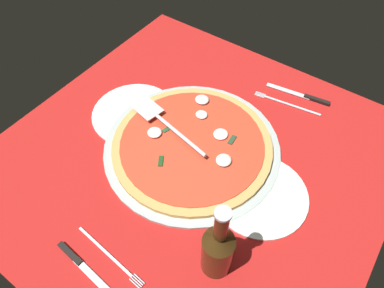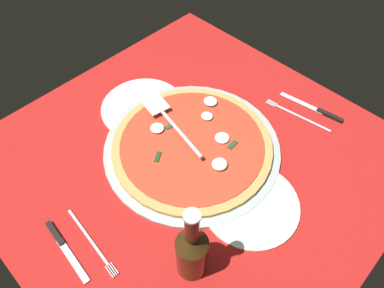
{
  "view_description": "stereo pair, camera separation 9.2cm",
  "coord_description": "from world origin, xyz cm",
  "px_view_note": "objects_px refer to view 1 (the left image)",
  "views": [
    {
      "loc": [
        30.89,
        -44.06,
        74.29
      ],
      "look_at": [
        -1.83,
        2.26,
        2.2
      ],
      "focal_mm": 33.49,
      "sensor_mm": 36.0,
      "label": 1
    },
    {
      "loc": [
        37.92,
        -38.19,
        74.29
      ],
      "look_at": [
        -1.83,
        2.26,
        2.2
      ],
      "focal_mm": 33.49,
      "sensor_mm": 36.0,
      "label": 2
    }
  ],
  "objects_px": {
    "place_setting_near": "(95,261)",
    "pizza": "(192,144)",
    "dinner_plate_right": "(259,196)",
    "place_setting_far": "(295,101)",
    "dinner_plate_left": "(135,114)",
    "beer_bottle": "(218,249)",
    "pizza_server": "(166,123)"
  },
  "relations": [
    {
      "from": "dinner_plate_right",
      "to": "place_setting_near",
      "type": "relative_size",
      "value": 1.07
    },
    {
      "from": "pizza",
      "to": "place_setting_far",
      "type": "height_order",
      "value": "pizza"
    },
    {
      "from": "pizza_server",
      "to": "beer_bottle",
      "type": "xyz_separation_m",
      "value": [
        0.3,
        -0.22,
        0.04
      ]
    },
    {
      "from": "pizza",
      "to": "place_setting_near",
      "type": "relative_size",
      "value": 1.94
    },
    {
      "from": "dinner_plate_right",
      "to": "beer_bottle",
      "type": "relative_size",
      "value": 0.98
    },
    {
      "from": "dinner_plate_left",
      "to": "dinner_plate_right",
      "type": "relative_size",
      "value": 1.04
    },
    {
      "from": "dinner_plate_right",
      "to": "beer_bottle",
      "type": "xyz_separation_m",
      "value": [
        0.0,
        -0.19,
        0.08
      ]
    },
    {
      "from": "pizza_server",
      "to": "pizza",
      "type": "bearing_deg",
      "value": -170.08
    },
    {
      "from": "dinner_plate_left",
      "to": "pizza_server",
      "type": "height_order",
      "value": "pizza_server"
    },
    {
      "from": "dinner_plate_right",
      "to": "beer_bottle",
      "type": "bearing_deg",
      "value": -88.97
    },
    {
      "from": "dinner_plate_right",
      "to": "pizza_server",
      "type": "height_order",
      "value": "pizza_server"
    },
    {
      "from": "place_setting_far",
      "to": "dinner_plate_right",
      "type": "bearing_deg",
      "value": 92.89
    },
    {
      "from": "dinner_plate_right",
      "to": "place_setting_near",
      "type": "height_order",
      "value": "place_setting_near"
    },
    {
      "from": "pizza",
      "to": "place_setting_far",
      "type": "xyz_separation_m",
      "value": [
        0.14,
        0.32,
        -0.02
      ]
    },
    {
      "from": "beer_bottle",
      "to": "place_setting_near",
      "type": "bearing_deg",
      "value": -146.12
    },
    {
      "from": "place_setting_near",
      "to": "beer_bottle",
      "type": "xyz_separation_m",
      "value": [
        0.21,
        0.14,
        0.08
      ]
    },
    {
      "from": "pizza",
      "to": "place_setting_far",
      "type": "relative_size",
      "value": 1.89
    },
    {
      "from": "dinner_plate_left",
      "to": "place_setting_far",
      "type": "xyz_separation_m",
      "value": [
        0.35,
        0.31,
        -0.0
      ]
    },
    {
      "from": "pizza_server",
      "to": "place_setting_near",
      "type": "relative_size",
      "value": 1.24
    },
    {
      "from": "dinner_plate_right",
      "to": "place_setting_far",
      "type": "height_order",
      "value": "place_setting_far"
    },
    {
      "from": "place_setting_near",
      "to": "place_setting_far",
      "type": "bearing_deg",
      "value": 83.17
    },
    {
      "from": "place_setting_near",
      "to": "pizza",
      "type": "bearing_deg",
      "value": 95.65
    },
    {
      "from": "pizza",
      "to": "beer_bottle",
      "type": "xyz_separation_m",
      "value": [
        0.22,
        -0.22,
        0.06
      ]
    },
    {
      "from": "dinner_plate_right",
      "to": "place_setting_near",
      "type": "xyz_separation_m",
      "value": [
        -0.21,
        -0.33,
        -0.0
      ]
    },
    {
      "from": "pizza_server",
      "to": "place_setting_near",
      "type": "height_order",
      "value": "pizza_server"
    },
    {
      "from": "dinner_plate_left",
      "to": "dinner_plate_right",
      "type": "bearing_deg",
      "value": -4.39
    },
    {
      "from": "place_setting_near",
      "to": "place_setting_far",
      "type": "height_order",
      "value": "same"
    },
    {
      "from": "place_setting_near",
      "to": "dinner_plate_left",
      "type": "bearing_deg",
      "value": 124.35
    },
    {
      "from": "place_setting_far",
      "to": "pizza_server",
      "type": "bearing_deg",
      "value": 45.42
    },
    {
      "from": "pizza_server",
      "to": "place_setting_near",
      "type": "bearing_deg",
      "value": 115.47
    },
    {
      "from": "pizza_server",
      "to": "place_setting_far",
      "type": "xyz_separation_m",
      "value": [
        0.23,
        0.31,
        -0.04
      ]
    },
    {
      "from": "dinner_plate_right",
      "to": "pizza",
      "type": "relative_size",
      "value": 0.55
    }
  ]
}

